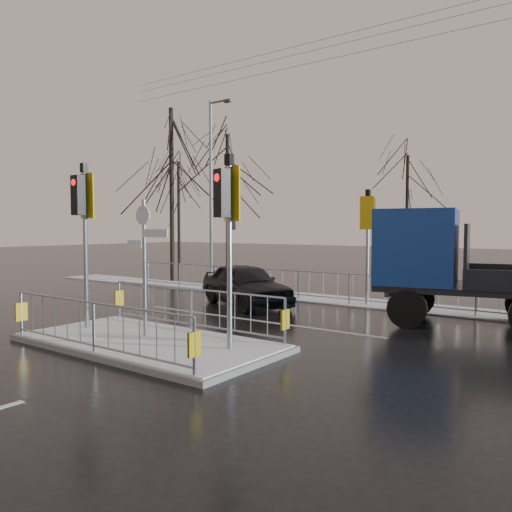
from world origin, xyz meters
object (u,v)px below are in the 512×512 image
Objects in this scene: traffic_island at (148,328)px; car_far_lane at (246,284)px; street_lamp_left at (212,185)px; flatbed_truck at (454,263)px.

car_far_lane is (-1.70, 5.79, 0.32)m from traffic_island.
traffic_island is 0.73× the size of street_lamp_left.
car_far_lane is at bearing 106.36° from traffic_island.
traffic_island reaches higher than car_far_lane.
street_lamp_left is at bearing 124.07° from traffic_island.
flatbed_truck is at bearing -59.07° from car_far_lane.
traffic_island is at bearing -139.17° from car_far_lane.
traffic_island is 6.04m from car_far_lane.
car_far_lane is 6.57m from flatbed_truck.
street_lamp_left reaches higher than car_far_lane.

